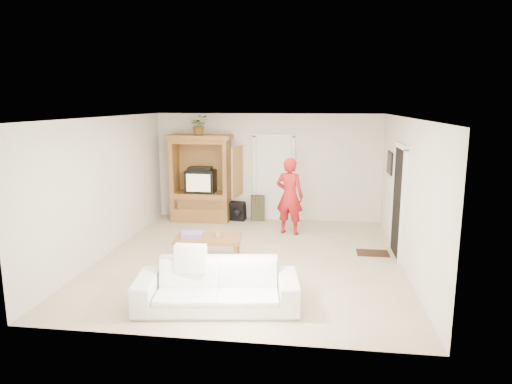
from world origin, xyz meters
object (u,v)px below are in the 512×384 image
sofa (217,286)px  armoire (202,184)px  coffee_table (208,240)px  man (290,196)px

sofa → armoire: bearing=98.8°
armoire → coffee_table: size_ratio=1.68×
sofa → coffee_table: size_ratio=1.81×
man → armoire: bearing=-6.8°
man → coffee_table: bearing=70.8°
sofa → coffee_table: (-0.59, 1.90, 0.06)m
armoire → sofa: armoire is taller
man → sofa: man is taller
man → sofa: bearing=94.2°
man → sofa: size_ratio=0.75×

